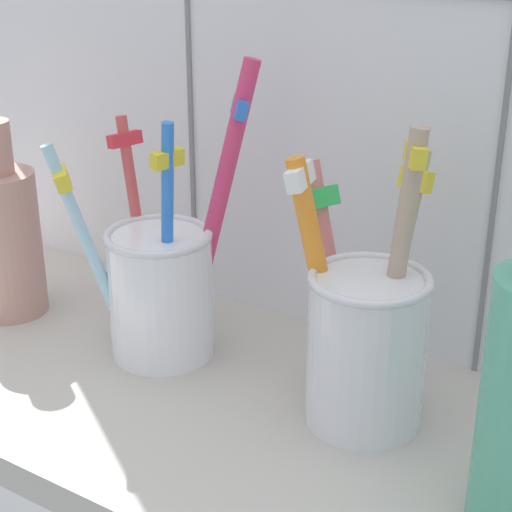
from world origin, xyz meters
The scene contains 5 objects.
counter_slab centered at (0.00, 0.00, 1.00)cm, with size 64.00×22.00×2.00cm, color #BCB7AD.
tile_wall_back centered at (0.00, 12.00, 22.50)cm, with size 64.00×2.20×45.00cm.
toothbrush_cup_left centered at (-7.04, 2.53, 6.83)cm, with size 9.74×10.13×18.60cm.
toothbrush_cup_right centered at (6.95, 2.61, 7.10)cm, with size 8.71×8.60×16.69cm.
ceramic_vase centered at (-19.80, 1.35, 7.61)cm, with size 5.06×5.06×13.65cm.
Camera 1 is at (23.55, -34.57, 29.29)cm, focal length 59.33 mm.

